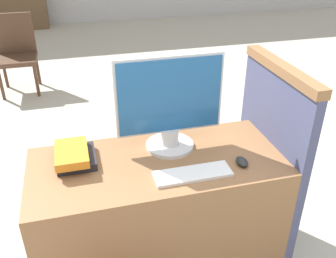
# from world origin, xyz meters

# --- Properties ---
(desk) EXTENTS (1.28, 0.58, 0.73)m
(desk) POSITION_xyz_m (0.00, 0.29, 0.37)
(desk) COLOR #8C603D
(desk) RESTS_ON ground_plane
(carrel_divider) EXTENTS (0.07, 0.68, 1.16)m
(carrel_divider) POSITION_xyz_m (0.66, 0.34, 0.59)
(carrel_divider) COLOR #474C70
(carrel_divider) RESTS_ON ground_plane
(monitor) EXTENTS (0.55, 0.25, 0.50)m
(monitor) POSITION_xyz_m (0.10, 0.41, 0.97)
(monitor) COLOR silver
(monitor) RESTS_ON desk
(keyboard) EXTENTS (0.37, 0.12, 0.02)m
(keyboard) POSITION_xyz_m (0.14, 0.13, 0.74)
(keyboard) COLOR white
(keyboard) RESTS_ON desk
(mouse) EXTENTS (0.05, 0.09, 0.03)m
(mouse) POSITION_xyz_m (0.40, 0.16, 0.75)
(mouse) COLOR #262626
(mouse) RESTS_ON desk
(book_stack) EXTENTS (0.19, 0.25, 0.08)m
(book_stack) POSITION_xyz_m (-0.40, 0.38, 0.77)
(book_stack) COLOR #232328
(book_stack) RESTS_ON desk
(far_chair) EXTENTS (0.44, 0.44, 0.88)m
(far_chair) POSITION_xyz_m (-0.97, 3.28, 0.48)
(far_chair) COLOR #4C3323
(far_chair) RESTS_ON ground_plane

